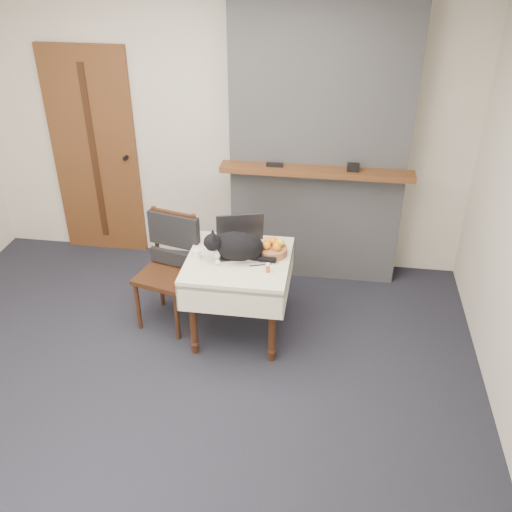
{
  "coord_description": "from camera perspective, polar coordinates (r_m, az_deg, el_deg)",
  "views": [
    {
      "loc": [
        1.05,
        -2.86,
        2.92
      ],
      "look_at": [
        0.52,
        0.73,
        0.76
      ],
      "focal_mm": 40.0,
      "sensor_mm": 36.0,
      "label": 1
    }
  ],
  "objects": [
    {
      "name": "side_table",
      "position": [
        4.38,
        -1.75,
        -1.51
      ],
      "size": [
        0.78,
        0.78,
        0.7
      ],
      "color": "#381D0F",
      "rests_on": "ground"
    },
    {
      "name": "door",
      "position": [
        5.67,
        -15.8,
        9.76
      ],
      "size": [
        0.82,
        0.1,
        2.0
      ],
      "color": "brown",
      "rests_on": "ground"
    },
    {
      "name": "cream_jar",
      "position": [
        4.33,
        -5.94,
        0.18
      ],
      "size": [
        0.06,
        0.06,
        0.07
      ],
      "primitive_type": "cylinder",
      "color": "white",
      "rests_on": "side_table"
    },
    {
      "name": "room_shell",
      "position": [
        3.67,
        -8.9,
        11.98
      ],
      "size": [
        4.52,
        4.01,
        2.61
      ],
      "color": "beige",
      "rests_on": "ground"
    },
    {
      "name": "chimney",
      "position": [
        4.98,
        6.33,
        11.52
      ],
      "size": [
        1.62,
        0.48,
        2.6
      ],
      "color": "gray",
      "rests_on": "ground"
    },
    {
      "name": "cat",
      "position": [
        4.25,
        -1.82,
        0.95
      ],
      "size": [
        0.55,
        0.33,
        0.26
      ],
      "rotation": [
        0.0,
        0.0,
        0.35
      ],
      "color": "black",
      "rests_on": "side_table"
    },
    {
      "name": "pill_bottle",
      "position": [
        4.14,
        1.18,
        -1.18
      ],
      "size": [
        0.03,
        0.03,
        0.07
      ],
      "color": "#B54E16",
      "rests_on": "side_table"
    },
    {
      "name": "desk_clutter",
      "position": [
        4.29,
        1.01,
        -0.36
      ],
      "size": [
        0.15,
        0.03,
        0.01
      ],
      "primitive_type": "cube",
      "rotation": [
        0.0,
        0.0,
        0.06
      ],
      "color": "black",
      "rests_on": "side_table"
    },
    {
      "name": "ground",
      "position": [
        4.22,
        -8.74,
        -13.53
      ],
      "size": [
        4.5,
        4.5,
        0.0
      ],
      "primitive_type": "plane",
      "color": "black",
      "rests_on": "ground"
    },
    {
      "name": "chair",
      "position": [
        4.62,
        -8.5,
        0.27
      ],
      "size": [
        0.52,
        0.51,
        0.95
      ],
      "rotation": [
        0.0,
        0.0,
        -0.25
      ],
      "color": "#381D0F",
      "rests_on": "ground"
    },
    {
      "name": "laptop",
      "position": [
        4.39,
        -1.46,
        1.36
      ],
      "size": [
        0.45,
        0.41,
        0.28
      ],
      "rotation": [
        0.0,
        0.0,
        0.29
      ],
      "color": "#B7B7BC",
      "rests_on": "side_table"
    },
    {
      "name": "fruit_basket",
      "position": [
        4.35,
        1.7,
        0.75
      ],
      "size": [
        0.22,
        0.22,
        0.13
      ],
      "color": "#A06940",
      "rests_on": "side_table"
    }
  ]
}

